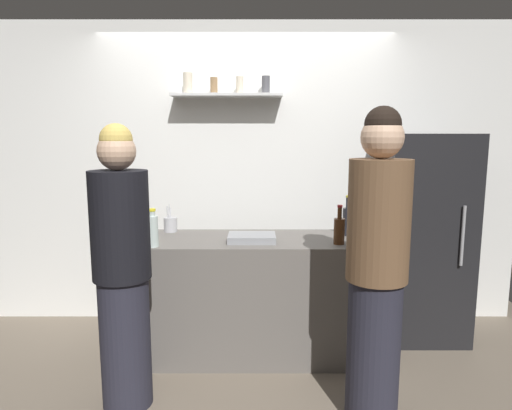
% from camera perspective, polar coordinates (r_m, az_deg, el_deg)
% --- Properties ---
extents(ground_plane, '(5.28, 5.28, 0.00)m').
position_cam_1_polar(ground_plane, '(3.13, -1.81, -22.74)').
color(ground_plane, '#726656').
extents(back_wall_assembly, '(4.80, 0.32, 2.60)m').
position_cam_1_polar(back_wall_assembly, '(3.93, -1.37, 3.95)').
color(back_wall_assembly, white).
rests_on(back_wall_assembly, ground).
extents(refrigerator, '(0.67, 0.65, 1.66)m').
position_cam_1_polar(refrigerator, '(3.85, 20.39, -3.88)').
color(refrigerator, black).
rests_on(refrigerator, ground).
extents(counter, '(1.78, 0.64, 0.89)m').
position_cam_1_polar(counter, '(3.41, -0.00, -11.65)').
color(counter, '#66605B').
rests_on(counter, ground).
extents(baking_pan, '(0.34, 0.24, 0.05)m').
position_cam_1_polar(baking_pan, '(3.18, -0.62, -4.25)').
color(baking_pan, gray).
rests_on(baking_pan, counter).
extents(utensil_holder, '(0.11, 0.11, 0.22)m').
position_cam_1_polar(utensil_holder, '(3.56, -11.03, -2.46)').
color(utensil_holder, '#B2B2B7').
rests_on(utensil_holder, counter).
extents(wine_bottle_amber_glass, '(0.08, 0.08, 0.28)m').
position_cam_1_polar(wine_bottle_amber_glass, '(3.14, 10.60, -3.15)').
color(wine_bottle_amber_glass, '#472814').
rests_on(wine_bottle_amber_glass, counter).
extents(wine_bottle_dark_glass, '(0.07, 0.07, 0.31)m').
position_cam_1_polar(wine_bottle_dark_glass, '(3.43, 11.62, -1.95)').
color(wine_bottle_dark_glass, black).
rests_on(wine_bottle_dark_glass, counter).
extents(water_bottle_plastic, '(0.08, 0.08, 0.26)m').
position_cam_1_polar(water_bottle_plastic, '(3.09, -13.24, -3.16)').
color(water_bottle_plastic, silver).
rests_on(water_bottle_plastic, counter).
extents(person_blonde, '(0.34, 0.34, 1.71)m').
position_cam_1_polar(person_blonde, '(2.76, -16.92, -8.11)').
color(person_blonde, '#262633').
rests_on(person_blonde, ground).
extents(person_brown_jacket, '(0.34, 0.34, 1.80)m').
position_cam_1_polar(person_brown_jacket, '(2.57, 15.21, -8.09)').
color(person_brown_jacket, '#262633').
rests_on(person_brown_jacket, ground).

